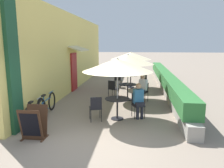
# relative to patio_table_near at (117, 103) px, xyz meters

# --- Properties ---
(ground_plane) EXTENTS (120.00, 120.00, 0.00)m
(ground_plane) POSITION_rel_patio_table_near_xyz_m (-0.49, -2.06, -0.56)
(ground_plane) COLOR gray
(cafe_facade_wall) EXTENTS (0.98, 14.64, 4.20)m
(cafe_facade_wall) POSITION_rel_patio_table_near_xyz_m (-3.04, 5.12, 1.53)
(cafe_facade_wall) COLOR #E0CC6B
(cafe_facade_wall) RESTS_ON ground_plane
(planter_hedge) EXTENTS (0.60, 13.64, 1.01)m
(planter_hedge) POSITION_rel_patio_table_near_xyz_m (2.26, 5.16, -0.03)
(planter_hedge) COLOR gray
(planter_hedge) RESTS_ON ground_plane
(patio_table_near) EXTENTS (0.85, 0.85, 0.75)m
(patio_table_near) POSITION_rel_patio_table_near_xyz_m (0.00, 0.00, 0.00)
(patio_table_near) COLOR black
(patio_table_near) RESTS_ON ground_plane
(patio_umbrella_near) EXTENTS (2.39, 2.39, 2.16)m
(patio_umbrella_near) POSITION_rel_patio_table_near_xyz_m (-0.00, 0.00, 1.34)
(patio_umbrella_near) COLOR #B7B7BC
(patio_umbrella_near) RESTS_ON ground_plane
(cafe_chair_near_left) EXTENTS (0.51, 0.51, 0.87)m
(cafe_chair_near_left) POSITION_rel_patio_table_near_xyz_m (-0.70, -0.31, -0.05)
(cafe_chair_near_left) COLOR black
(cafe_chair_near_left) RESTS_ON ground_plane
(cafe_chair_near_right) EXTENTS (0.51, 0.51, 0.87)m
(cafe_chair_near_right) POSITION_rel_patio_table_near_xyz_m (0.70, 0.31, -0.05)
(cafe_chair_near_right) COLOR black
(cafe_chair_near_right) RESTS_ON ground_plane
(seated_patron_near_right) EXTENTS (0.43, 0.48, 1.25)m
(seated_patron_near_right) POSITION_rel_patio_table_near_xyz_m (0.74, 0.21, 0.12)
(seated_patron_near_right) COLOR #23232D
(seated_patron_near_right) RESTS_ON ground_plane
(patio_table_mid) EXTENTS (0.85, 0.85, 0.75)m
(patio_table_mid) POSITION_rel_patio_table_near_xyz_m (0.23, 2.71, 0.00)
(patio_table_mid) COLOR black
(patio_table_mid) RESTS_ON ground_plane
(patio_umbrella_mid) EXTENTS (2.39, 2.39, 2.16)m
(patio_umbrella_mid) POSITION_rel_patio_table_near_xyz_m (0.23, 2.71, 1.34)
(patio_umbrella_mid) COLOR #B7B7BC
(patio_umbrella_mid) RESTS_ON ground_plane
(cafe_chair_mid_left) EXTENTS (0.53, 0.53, 0.87)m
(cafe_chair_mid_left) POSITION_rel_patio_table_near_xyz_m (0.96, 2.47, -0.05)
(cafe_chair_mid_left) COLOR black
(cafe_chair_mid_left) RESTS_ON ground_plane
(seated_patron_mid_left) EXTENTS (0.46, 0.50, 1.25)m
(seated_patron_mid_left) POSITION_rel_patio_table_near_xyz_m (0.91, 2.37, 0.12)
(seated_patron_mid_left) COLOR #23232D
(seated_patron_mid_left) RESTS_ON ground_plane
(cafe_chair_mid_right) EXTENTS (0.53, 0.53, 0.87)m
(cafe_chair_mid_right) POSITION_rel_patio_table_near_xyz_m (-0.50, 2.96, -0.05)
(cafe_chair_mid_right) COLOR black
(cafe_chair_mid_right) RESTS_ON ground_plane
(patio_table_far) EXTENTS (0.85, 0.85, 0.75)m
(patio_table_far) POSITION_rel_patio_table_near_xyz_m (0.27, 5.62, 0.00)
(patio_table_far) COLOR black
(patio_table_far) RESTS_ON ground_plane
(patio_umbrella_far) EXTENTS (2.39, 2.39, 2.16)m
(patio_umbrella_far) POSITION_rel_patio_table_near_xyz_m (0.27, 5.62, 1.34)
(patio_umbrella_far) COLOR #B7B7BC
(patio_umbrella_far) RESTS_ON ground_plane
(cafe_chair_far_left) EXTENTS (0.41, 0.41, 0.87)m
(cafe_chair_far_left) POSITION_rel_patio_table_near_xyz_m (-0.50, 5.57, -0.05)
(cafe_chair_far_left) COLOR black
(cafe_chair_far_left) RESTS_ON ground_plane
(cafe_chair_far_right) EXTENTS (0.41, 0.41, 0.87)m
(cafe_chair_far_right) POSITION_rel_patio_table_near_xyz_m (1.04, 5.68, -0.05)
(cafe_chair_far_right) COLOR black
(cafe_chair_far_right) RESTS_ON ground_plane
(coffee_cup_far) EXTENTS (0.07, 0.07, 0.09)m
(coffee_cup_far) POSITION_rel_patio_table_near_xyz_m (0.15, 5.60, 0.23)
(coffee_cup_far) COLOR teal
(coffee_cup_far) RESTS_ON patio_table_far
(bicycle_leaning) EXTENTS (0.24, 1.80, 0.82)m
(bicycle_leaning) POSITION_rel_patio_table_near_xyz_m (-2.69, -0.70, -0.19)
(bicycle_leaning) COLOR black
(bicycle_leaning) RESTS_ON ground_plane
(bicycle_second) EXTENTS (0.16, 1.80, 0.82)m
(bicycle_second) POSITION_rel_patio_table_near_xyz_m (-2.66, 0.20, -0.19)
(bicycle_second) COLOR black
(bicycle_second) RESTS_ON ground_plane
(menu_board) EXTENTS (0.64, 0.64, 0.91)m
(menu_board) POSITION_rel_patio_table_near_xyz_m (-2.15, -1.87, -0.11)
(menu_board) COLOR #422819
(menu_board) RESTS_ON ground_plane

